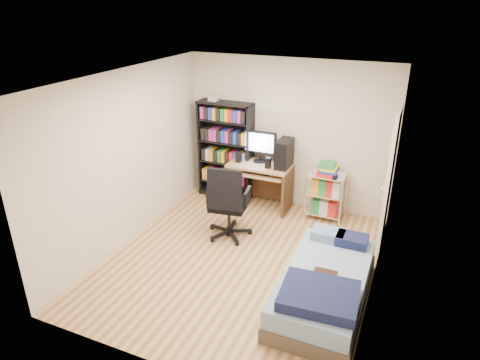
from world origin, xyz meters
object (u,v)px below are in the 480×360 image
at_px(office_chair, 228,215).
at_px(bed, 324,286).
at_px(media_shelf, 226,149).
at_px(computer_desk, 267,168).

height_order(office_chair, bed, office_chair).
bearing_deg(office_chair, media_shelf, 107.16).
relative_size(computer_desk, bed, 0.69).
relative_size(media_shelf, computer_desk, 1.37).
bearing_deg(computer_desk, office_chair, -98.31).
bearing_deg(bed, computer_desk, 125.33).
relative_size(office_chair, bed, 0.61).
bearing_deg(bed, office_chair, 150.84).
xyz_separation_m(media_shelf, computer_desk, (0.83, -0.14, -0.18)).
xyz_separation_m(computer_desk, bed, (1.51, -2.13, -0.47)).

